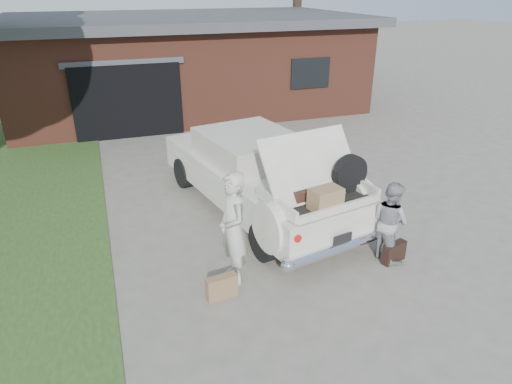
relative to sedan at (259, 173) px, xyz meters
name	(u,v)px	position (x,y,z in m)	size (l,w,h in m)	color
ground	(268,265)	(-0.58, -2.08, -0.80)	(90.00, 90.00, 0.00)	gray
house	(186,61)	(0.40, 9.39, 0.88)	(12.80, 7.80, 3.30)	brown
sedan	(259,173)	(0.00, 0.00, 0.00)	(3.11, 5.73, 2.05)	white
woman_left	(233,229)	(-1.23, -2.27, 0.13)	(0.67, 0.44, 1.84)	beige
woman_right	(390,221)	(1.45, -2.54, -0.09)	(0.69, 0.54, 1.42)	gray
suitcase_left	(222,287)	(-1.54, -2.68, -0.61)	(0.48, 0.15, 0.37)	#94704B
suitcase_right	(394,252)	(1.49, -2.70, -0.62)	(0.46, 0.15, 0.36)	black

